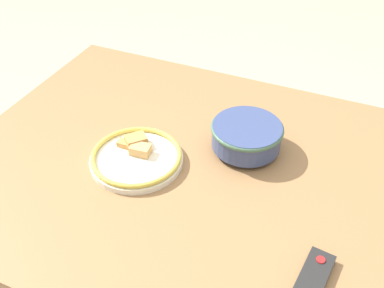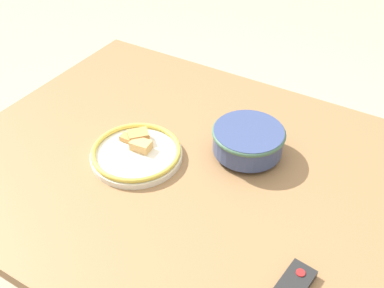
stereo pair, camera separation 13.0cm
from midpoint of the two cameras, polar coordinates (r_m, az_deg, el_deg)
The scene contains 4 objects.
dining_table at distance 1.34m, azimuth -1.57°, elevation -5.53°, with size 1.43×1.05×0.73m.
noodle_bowl at distance 1.32m, azimuth 4.16°, elevation 0.97°, with size 0.21×0.21×0.09m.
food_plate at distance 1.32m, azimuth -9.88°, elevation -1.76°, with size 0.27×0.27×0.05m.
tv_remote at distance 1.05m, azimuth 11.22°, elevation -17.31°, with size 0.08×0.20×0.02m.
Camera 1 is at (-0.35, 0.88, 1.60)m, focal length 42.00 mm.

